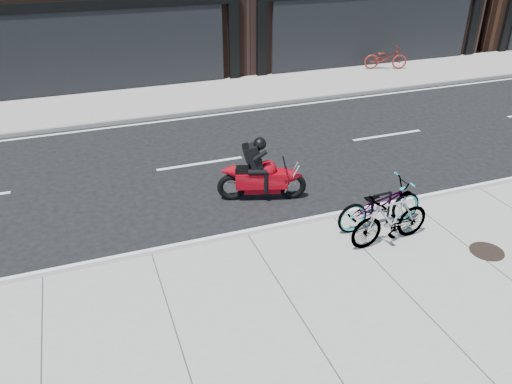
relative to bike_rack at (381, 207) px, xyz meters
name	(u,v)px	position (x,y,z in m)	size (l,w,h in m)	color
ground	(221,197)	(-2.75, 2.60, -0.59)	(120.00, 120.00, 0.00)	black
sidewalk_near	(311,337)	(-2.75, -2.40, -0.53)	(60.00, 6.00, 0.13)	gray
sidewalk_far	(161,100)	(-2.75, 10.35, -0.53)	(60.00, 3.50, 0.13)	gray
bike_rack	(381,207)	(0.00, 0.00, 0.00)	(0.47, 0.07, 0.79)	black
bicycle_front	(380,205)	(-0.03, 0.00, 0.06)	(0.69, 1.98, 1.04)	gray
bicycle_rear	(391,219)	(-0.17, -0.60, 0.08)	(0.51, 1.81, 1.09)	gray
motorcycle	(266,174)	(-1.77, 2.16, 0.05)	(2.06, 0.98, 1.58)	black
bicycle_far	(386,58)	(7.33, 11.09, 0.03)	(0.65, 1.86, 0.98)	maroon
manhole_cover	(487,251)	(1.48, -1.58, -0.45)	(0.66, 0.66, 0.01)	black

